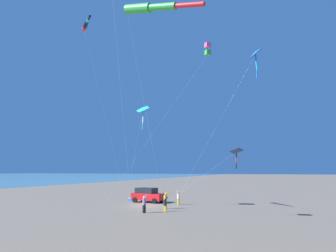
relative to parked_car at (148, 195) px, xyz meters
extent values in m
plane|color=#756654|center=(-1.45, 3.36, -0.95)|extent=(600.00, 600.00, 0.00)
cube|color=red|center=(-0.10, 0.01, -0.20)|extent=(4.52, 2.44, 0.84)
cube|color=black|center=(0.24, -0.03, 0.56)|extent=(2.78, 1.98, 0.68)
cylinder|color=black|center=(-1.68, -0.69, -0.62)|extent=(0.68, 0.31, 0.66)
cylinder|color=black|center=(-1.41, 1.14, -0.62)|extent=(0.68, 0.31, 0.66)
cylinder|color=black|center=(1.22, -1.11, -0.62)|extent=(0.68, 0.31, 0.66)
cylinder|color=black|center=(1.48, 0.72, -0.62)|extent=(0.68, 0.31, 0.66)
cube|color=blue|center=(2.81, -0.70, -0.77)|extent=(0.60, 0.40, 0.36)
cube|color=white|center=(2.81, -0.70, -0.56)|extent=(0.62, 0.42, 0.06)
cube|color=#232328|center=(-3.86, 9.26, -0.58)|extent=(0.29, 0.33, 0.75)
cylinder|color=#8E6B9E|center=(-3.86, 9.26, 0.11)|extent=(0.48, 0.48, 0.62)
sphere|color=beige|center=(-3.86, 9.26, 0.54)|extent=(0.24, 0.24, 0.24)
cylinder|color=#8E6B9E|center=(-3.82, 9.05, 0.58)|extent=(0.29, 0.37, 0.47)
cylinder|color=#8E6B9E|center=(-4.07, 9.22, 0.58)|extent=(0.29, 0.37, 0.47)
cube|color=gold|center=(-4.59, 1.15, -0.60)|extent=(0.17, 0.29, 0.70)
cylinder|color=silver|center=(-4.59, 1.15, 0.04)|extent=(0.36, 0.36, 0.58)
sphere|color=#A37551|center=(-4.59, 1.15, 0.43)|extent=(0.22, 0.22, 0.22)
cylinder|color=silver|center=(-4.71, 1.31, 0.47)|extent=(0.13, 0.36, 0.44)
cylinder|color=silver|center=(-4.42, 1.27, 0.47)|extent=(0.13, 0.36, 0.44)
cube|color=#335199|center=(-4.60, 5.51, -0.56)|extent=(0.31, 0.16, 0.78)
cylinder|color=gold|center=(-4.60, 5.51, 0.15)|extent=(0.37, 0.37, 0.65)
sphere|color=#A37551|center=(-4.60, 5.51, 0.60)|extent=(0.24, 0.24, 0.24)
cylinder|color=gold|center=(-4.75, 5.34, 0.64)|extent=(0.40, 0.11, 0.49)
cylinder|color=gold|center=(-4.77, 5.66, 0.64)|extent=(0.40, 0.11, 0.49)
cube|color=gold|center=(-5.38, 7.60, -0.64)|extent=(0.25, 0.13, 0.62)
cylinder|color=#232328|center=(-5.38, 7.60, -0.08)|extent=(0.30, 0.30, 0.51)
sphere|color=brown|center=(-5.38, 7.60, 0.28)|extent=(0.19, 0.19, 0.19)
cylinder|color=#232328|center=(-5.50, 7.47, 0.31)|extent=(0.32, 0.09, 0.39)
cylinder|color=#232328|center=(-5.51, 7.72, 0.31)|extent=(0.32, 0.09, 0.39)
cube|color=#EF4C93|center=(-8.35, 0.44, 18.92)|extent=(0.87, 0.87, 0.62)
cube|color=green|center=(-8.35, 0.44, 17.93)|extent=(0.87, 0.87, 0.62)
cylinder|color=black|center=(-8.78, 0.41, 18.43)|extent=(0.02, 0.02, 1.60)
cylinder|color=black|center=(-8.33, 0.01, 18.43)|extent=(0.02, 0.02, 1.60)
cylinder|color=black|center=(-8.38, 0.87, 18.43)|extent=(0.02, 0.02, 1.60)
cylinder|color=black|center=(-7.92, 0.46, 18.43)|extent=(0.02, 0.02, 1.60)
cylinder|color=white|center=(-1.35, 0.78, 8.34)|extent=(14.01, 0.69, 18.58)
pyramid|color=blue|center=(-14.71, 7.42, 14.49)|extent=(1.70, 2.06, 0.86)
cylinder|color=black|center=(-14.77, 7.39, 14.41)|extent=(1.20, 0.56, 0.97)
cylinder|color=blue|center=(-14.78, 7.43, 13.92)|extent=(0.18, 0.23, 0.81)
cylinder|color=#1EB7C6|center=(-14.82, 7.44, 13.12)|extent=(0.24, 0.23, 0.81)
cylinder|color=blue|center=(-14.83, 7.38, 12.32)|extent=(0.23, 0.26, 0.82)
cylinder|color=white|center=(-10.01, 6.32, 6.70)|extent=(9.51, 2.15, 15.30)
pyramid|color=#1EB7C6|center=(-1.66, 5.50, 10.26)|extent=(1.97, 1.63, 0.86)
cylinder|color=black|center=(-1.69, 5.44, 10.18)|extent=(0.54, 1.10, 0.99)
cylinder|color=#1EB7C6|center=(-1.73, 5.42, 9.71)|extent=(0.24, 0.20, 0.78)
cylinder|color=white|center=(-1.79, 5.44, 8.94)|extent=(0.17, 0.24, 0.78)
cylinder|color=#1EB7C6|center=(-1.80, 5.53, 8.17)|extent=(0.13, 0.21, 0.78)
cylinder|color=white|center=(0.01, 4.02, 4.58)|extent=(3.42, 2.84, 11.07)
cylinder|color=green|center=(-8.23, 19.78, 14.03)|extent=(2.23, 1.08, 1.11)
cylinder|color=green|center=(-10.17, 20.19, 13.56)|extent=(2.15, 0.90, 0.93)
cylinder|color=red|center=(-12.12, 20.60, 13.09)|extent=(2.07, 0.71, 0.76)
cylinder|color=white|center=(-6.33, 13.65, 6.58)|extent=(1.86, 11.87, 15.06)
cylinder|color=white|center=(-3.96, 14.02, 8.09)|extent=(4.45, 12.36, 18.08)
cylinder|color=red|center=(3.81, 9.50, 19.29)|extent=(1.02, 1.03, 0.58)
cylinder|color=black|center=(3.17, 10.16, 19.18)|extent=(0.96, 0.98, 0.52)
cylinder|color=black|center=(2.54, 10.82, 19.06)|extent=(0.91, 0.93, 0.45)
cylinder|color=#1EB7C6|center=(1.90, 11.48, 18.94)|extent=(0.86, 0.88, 0.39)
cylinder|color=black|center=(1.26, 12.14, 18.83)|extent=(0.81, 0.83, 0.33)
cylinder|color=white|center=(3.42, 5.05, 9.14)|extent=(1.42, 8.24, 20.19)
pyramid|color=black|center=(-12.89, 9.29, 4.93)|extent=(1.34, 1.15, 0.53)
cylinder|color=black|center=(-12.91, 9.26, 4.87)|extent=(0.43, 0.78, 0.59)
cylinder|color=black|center=(-12.91, 9.24, 4.56)|extent=(0.11, 0.14, 0.52)
cylinder|color=red|center=(-12.87, 9.19, 4.04)|extent=(0.17, 0.16, 0.53)
cylinder|color=black|center=(-12.86, 9.19, 3.53)|extent=(0.14, 0.16, 0.53)
cylinder|color=white|center=(-8.31, 7.01, 1.94)|extent=(9.21, 4.51, 5.79)
camera|label=1|loc=(-17.24, 37.57, 3.17)|focal=33.41mm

